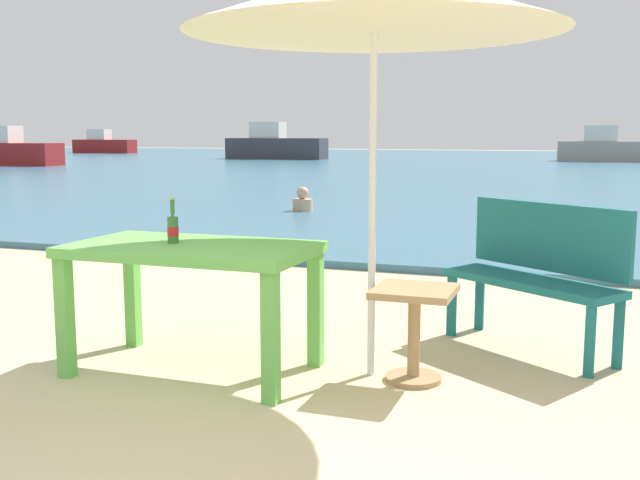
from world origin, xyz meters
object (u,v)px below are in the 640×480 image
Objects in this scene: beer_bottle_amber at (173,227)px; bench_teal_center at (538,267)px; picnic_table_green at (192,263)px; boat_ferry at (10,151)px; swimmer_person at (303,201)px; boat_barge at (275,146)px; boat_fishing_trawler at (608,148)px; side_table_wood at (414,320)px; boat_tanker at (104,144)px.

bench_teal_center is at bearing 30.07° from beer_bottle_amber.
beer_bottle_amber is at bearing -149.93° from bench_teal_center.
picnic_table_green is at bearing -148.31° from bench_teal_center.
beer_bottle_amber is 29.10m from boat_ferry.
boat_barge is (-10.43, 23.39, 0.51)m from swimmer_person.
boat_ferry is 26.45m from boat_fishing_trawler.
side_table_wood is 34.24m from boat_barge.
swimmer_person is 26.00m from boat_fishing_trawler.
boat_barge reaches higher than boat_fishing_trawler.
bench_teal_center is (1.99, 1.15, -0.31)m from beer_bottle_amber.
picnic_table_green is 2.20m from bench_teal_center.
swimmer_person is at bearing 121.65° from bench_teal_center.
boat_fishing_trawler is at bearing 77.87° from swimmer_person.
boat_fishing_trawler is (30.98, -4.60, 0.04)m from boat_tanker.
picnic_table_green is at bearing -0.75° from beer_bottle_amber.
picnic_table_green is 0.31× the size of boat_fishing_trawler.
picnic_table_green is at bearing -73.46° from swimmer_person.
swimmer_person is 22.05m from boat_ferry.
picnic_table_green is 33.63m from boat_fishing_trawler.
boat_tanker is at bearing 130.37° from swimmer_person.
boat_barge is (-14.09, 31.21, 0.40)m from side_table_wood.
side_table_wood is (1.38, 0.26, -0.50)m from beer_bottle_amber.
boat_fishing_trawler is at bearing 84.57° from beer_bottle_amber.
beer_bottle_amber is 0.06× the size of boat_tanker.
boat_fishing_trawler is at bearing 7.26° from boat_barge.
bench_teal_center is at bearing -92.12° from boat_fishing_trawler.
boat_tanker reaches higher than bench_teal_center.
boat_barge is at bearing -172.74° from boat_fishing_trawler.
boat_ferry is (-21.51, 20.75, 0.30)m from side_table_wood.
boat_ferry is (-20.13, 21.01, -0.20)m from beer_bottle_amber.
swimmer_person is at bearing 115.09° from side_table_wood.
boat_barge is (-14.70, 30.31, 0.21)m from bench_teal_center.
picnic_table_green is at bearing -95.23° from boat_fishing_trawler.
side_table_wood is 47.78m from boat_tanker.
boat_ferry is 0.86× the size of boat_barge.
beer_bottle_amber is 47.16m from boat_tanker.
beer_bottle_amber reaches higher than swimmer_person.
beer_bottle_amber is 0.06× the size of boat_fishing_trawler.
boat_barge is at bearing 112.19° from picnic_table_green.
boat_tanker is (-27.80, 38.10, -0.22)m from beer_bottle_amber.
swimmer_person is at bearing 105.75° from beer_bottle_amber.
boat_fishing_trawler is at bearing 84.77° from picnic_table_green.
beer_bottle_amber is 0.49× the size of side_table_wood.
swimmer_person is (-2.40, 8.08, -0.41)m from picnic_table_green.
beer_bottle_amber is 0.05× the size of boat_barge.
picnic_table_green is 1.18× the size of bench_teal_center.
beer_bottle_amber is at bearing -74.25° from swimmer_person.
boat_ferry is (-22.12, 19.86, 0.12)m from bench_teal_center.
boat_ferry is at bearing 138.08° from bench_teal_center.
picnic_table_green reaches higher than swimmer_person.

